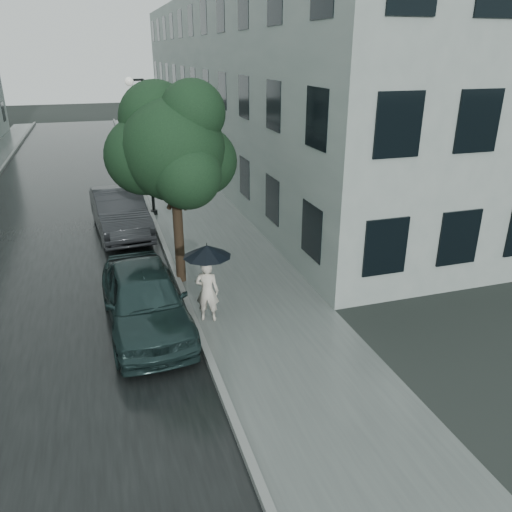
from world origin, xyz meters
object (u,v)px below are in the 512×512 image
object	(u,v)px
street_tree	(173,147)
car_far	(120,212)
car_near	(145,299)
pedestrian	(207,291)
lamp_post	(145,140)

from	to	relation	value
street_tree	car_far	world-z (taller)	street_tree
street_tree	car_near	xyz separation A→B (m)	(-1.23, -2.51, -3.04)
car_far	pedestrian	bearing A→B (deg)	-82.23
street_tree	lamp_post	size ratio (longest dim) A/B	1.05
pedestrian	car_far	xyz separation A→B (m)	(-1.65, 7.21, 0.01)
pedestrian	car_near	xyz separation A→B (m)	(-1.48, 0.07, -0.01)
street_tree	car_far	xyz separation A→B (m)	(-1.40, 4.63, -3.03)
street_tree	lamp_post	world-z (taller)	street_tree
street_tree	car_near	size ratio (longest dim) A/B	1.23
pedestrian	car_far	size ratio (longest dim) A/B	0.33
lamp_post	car_near	world-z (taller)	lamp_post
car_far	car_near	bearing A→B (deg)	-93.79
car_near	pedestrian	bearing A→B (deg)	-5.24
pedestrian	lamp_post	world-z (taller)	lamp_post
lamp_post	car_far	size ratio (longest dim) A/B	1.11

